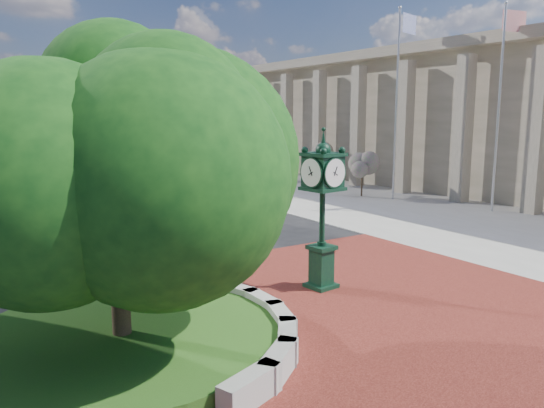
{
  "coord_description": "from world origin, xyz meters",
  "views": [
    {
      "loc": [
        -7.87,
        -9.71,
        4.57
      ],
      "look_at": [
        -0.55,
        1.5,
        2.31
      ],
      "focal_mm": 35.0,
      "sensor_mm": 36.0,
      "label": 1
    }
  ],
  "objects_px": {
    "street_lamp_near": "(122,111)",
    "parked_car": "(51,162)",
    "flagpole_b": "(396,103)",
    "post_clock": "(322,203)",
    "flagpole_a": "(499,107)"
  },
  "relations": [
    {
      "from": "flagpole_b",
      "to": "post_clock",
      "type": "bearing_deg",
      "value": -142.55
    },
    {
      "from": "flagpole_b",
      "to": "street_lamp_near",
      "type": "relative_size",
      "value": 1.23
    },
    {
      "from": "post_clock",
      "to": "flagpole_b",
      "type": "relative_size",
      "value": 0.41
    },
    {
      "from": "flagpole_a",
      "to": "flagpole_b",
      "type": "xyz_separation_m",
      "value": [
        -1.17,
        5.26,
        0.27
      ]
    },
    {
      "from": "parked_car",
      "to": "street_lamp_near",
      "type": "relative_size",
      "value": 0.57
    },
    {
      "from": "post_clock",
      "to": "flagpole_a",
      "type": "xyz_separation_m",
      "value": [
        13.83,
        4.43,
        2.61
      ]
    },
    {
      "from": "post_clock",
      "to": "parked_car",
      "type": "height_order",
      "value": "post_clock"
    },
    {
      "from": "street_lamp_near",
      "to": "parked_car",
      "type": "bearing_deg",
      "value": 106.06
    },
    {
      "from": "flagpole_a",
      "to": "street_lamp_near",
      "type": "height_order",
      "value": "flagpole_a"
    },
    {
      "from": "flagpole_a",
      "to": "flagpole_b",
      "type": "distance_m",
      "value": 5.4
    },
    {
      "from": "post_clock",
      "to": "parked_car",
      "type": "relative_size",
      "value": 0.9
    },
    {
      "from": "street_lamp_near",
      "to": "post_clock",
      "type": "bearing_deg",
      "value": -96.42
    },
    {
      "from": "parked_car",
      "to": "flagpole_a",
      "type": "xyz_separation_m",
      "value": [
        13.89,
        -30.82,
        4.11
      ]
    },
    {
      "from": "post_clock",
      "to": "flagpole_a",
      "type": "relative_size",
      "value": 0.44
    },
    {
      "from": "flagpole_b",
      "to": "street_lamp_near",
      "type": "height_order",
      "value": "flagpole_b"
    }
  ]
}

